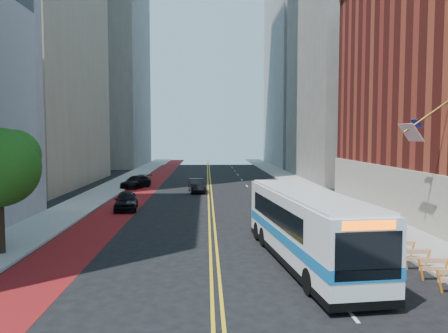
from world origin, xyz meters
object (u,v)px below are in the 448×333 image
at_px(car_a, 126,201).
at_px(transit_bus, 306,226).
at_px(car_c, 136,182).
at_px(car_b, 197,186).
at_px(street_tree, 1,164).

bearing_deg(car_a, transit_bus, -60.37).
relative_size(transit_bus, car_c, 2.62).
bearing_deg(car_b, street_tree, -117.41).
height_order(street_tree, car_b, street_tree).
relative_size(street_tree, car_a, 1.43).
bearing_deg(street_tree, car_c, 85.95).
relative_size(car_b, car_c, 0.92).
bearing_deg(car_c, street_tree, -72.87).
bearing_deg(transit_bus, car_b, 96.32).
relative_size(car_a, car_b, 1.00).
bearing_deg(car_c, transit_bus, -46.01).
xyz_separation_m(street_tree, car_c, (2.16, 30.53, -4.17)).
xyz_separation_m(transit_bus, car_a, (-11.94, 16.38, -1.09)).
bearing_deg(street_tree, car_b, 69.44).
bearing_deg(car_a, car_b, 56.68).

